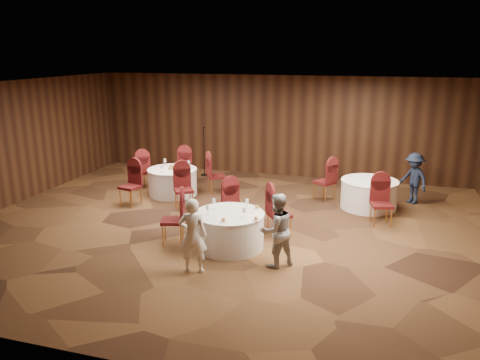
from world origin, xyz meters
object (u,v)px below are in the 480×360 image
(table_right, at_px, (369,194))
(man_c, at_px, (414,178))
(mic_stand, at_px, (204,161))
(woman_b, at_px, (276,230))
(table_left, at_px, (173,182))
(table_main, at_px, (229,230))
(woman_a, at_px, (193,236))

(table_right, relative_size, man_c, 1.06)
(mic_stand, distance_m, woman_b, 6.90)
(table_left, bearing_deg, woman_b, -43.97)
(table_main, relative_size, woman_b, 1.01)
(mic_stand, bearing_deg, woman_a, -70.99)
(table_right, height_order, woman_b, woman_b)
(table_left, height_order, woman_a, woman_a)
(woman_a, xyz_separation_m, woman_b, (1.40, 0.67, 0.01))
(woman_b, bearing_deg, woman_a, -18.31)
(woman_b, bearing_deg, table_left, -87.75)
(table_main, xyz_separation_m, mic_stand, (-2.54, 5.27, 0.09))
(table_left, xyz_separation_m, mic_stand, (0.11, 2.23, 0.09))
(woman_b, bearing_deg, mic_stand, -101.85)
(table_left, relative_size, table_right, 0.96)
(table_left, xyz_separation_m, table_right, (5.34, 0.36, -0.00))
(mic_stand, distance_m, man_c, 6.43)
(mic_stand, height_order, man_c, mic_stand)
(woman_a, bearing_deg, table_main, -115.17)
(table_main, height_order, table_left, same)
(table_left, xyz_separation_m, man_c, (6.44, 1.10, 0.31))
(table_right, relative_size, woman_a, 1.02)
(table_left, bearing_deg, mic_stand, 87.13)
(table_left, distance_m, woman_b, 5.23)
(man_c, bearing_deg, woman_a, -78.13)
(table_right, xyz_separation_m, man_c, (1.11, 0.74, 0.31))
(table_main, distance_m, man_c, 5.62)
(mic_stand, xyz_separation_m, woman_a, (2.25, -6.52, 0.24))
(table_main, bearing_deg, table_right, 51.68)
(table_left, bearing_deg, man_c, 9.67)
(table_left, height_order, man_c, man_c)
(table_main, xyz_separation_m, woman_a, (-0.29, -1.25, 0.33))
(table_right, bearing_deg, table_left, -176.14)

